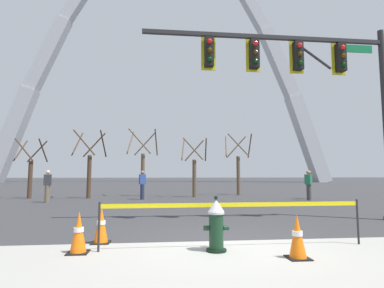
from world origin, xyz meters
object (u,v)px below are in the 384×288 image
(traffic_cone_by_hydrant, at_px, (297,237))
(monument_arch, at_px, (168,62))
(traffic_cone_mid_sidewalk, at_px, (79,233))
(traffic_cone_curb_edge, at_px, (101,225))
(traffic_signal_gantry, at_px, (312,76))
(pedestrian_walking_left, at_px, (47,186))
(pedestrian_standing_center, at_px, (310,184))
(fire_hydrant, at_px, (216,225))
(pedestrian_near_trees, at_px, (142,185))
(pedestrian_walking_right, at_px, (308,185))

(traffic_cone_by_hydrant, height_order, monument_arch, monument_arch)
(traffic_cone_by_hydrant, relative_size, traffic_cone_mid_sidewalk, 1.00)
(traffic_cone_curb_edge, bearing_deg, traffic_signal_gantry, 21.89)
(traffic_signal_gantry, relative_size, pedestrian_walking_left, 4.92)
(traffic_cone_by_hydrant, height_order, traffic_signal_gantry, traffic_signal_gantry)
(traffic_signal_gantry, distance_m, pedestrian_standing_center, 9.69)
(fire_hydrant, xyz_separation_m, traffic_cone_by_hydrant, (1.25, -0.62, -0.11))
(traffic_cone_curb_edge, bearing_deg, pedestrian_near_trees, 88.76)
(fire_hydrant, distance_m, monument_arch, 50.36)
(traffic_cone_curb_edge, distance_m, traffic_signal_gantry, 7.47)
(fire_hydrant, distance_m, traffic_cone_mid_sidewalk, 2.44)
(pedestrian_walking_left, xyz_separation_m, pedestrian_near_trees, (4.58, 1.37, 0.00))
(traffic_cone_mid_sidewalk, relative_size, pedestrian_walking_left, 0.46)
(pedestrian_walking_left, bearing_deg, traffic_signal_gantry, -35.29)
(traffic_cone_by_hydrant, distance_m, traffic_cone_mid_sidewalk, 3.76)
(traffic_cone_curb_edge, relative_size, pedestrian_walking_right, 0.46)
(traffic_cone_mid_sidewalk, distance_m, pedestrian_near_trees, 11.71)
(traffic_cone_by_hydrant, xyz_separation_m, traffic_cone_mid_sidewalk, (-3.69, 0.74, 0.00))
(pedestrian_standing_center, relative_size, pedestrian_walking_right, 1.00)
(pedestrian_walking_left, bearing_deg, monument_arch, 79.28)
(pedestrian_walking_left, bearing_deg, fire_hydrant, -57.96)
(fire_hydrant, height_order, traffic_signal_gantry, traffic_signal_gantry)
(traffic_signal_gantry, height_order, pedestrian_near_trees, traffic_signal_gantry)
(traffic_signal_gantry, height_order, pedestrian_walking_right, traffic_signal_gantry)
(fire_hydrant, relative_size, traffic_cone_mid_sidewalk, 1.36)
(monument_arch, relative_size, pedestrian_near_trees, 35.76)
(traffic_cone_by_hydrant, relative_size, pedestrian_standing_center, 0.46)
(fire_hydrant, bearing_deg, traffic_cone_curb_edge, 157.75)
(traffic_cone_by_hydrant, relative_size, traffic_signal_gantry, 0.09)
(monument_arch, height_order, pedestrian_standing_center, monument_arch)
(pedestrian_standing_center, bearing_deg, traffic_cone_curb_edge, -132.94)
(traffic_cone_mid_sidewalk, distance_m, traffic_signal_gantry, 7.94)
(traffic_cone_curb_edge, xyz_separation_m, pedestrian_standing_center, (9.73, 10.46, 0.46))
(traffic_signal_gantry, xyz_separation_m, monument_arch, (-3.41, 42.91, 16.21))
(fire_hydrant, height_order, traffic_cone_mid_sidewalk, fire_hydrant)
(traffic_cone_mid_sidewalk, relative_size, traffic_cone_curb_edge, 1.00)
(traffic_cone_curb_edge, height_order, pedestrian_walking_left, pedestrian_walking_left)
(traffic_cone_by_hydrant, height_order, pedestrian_walking_left, pedestrian_walking_left)
(traffic_cone_mid_sidewalk, bearing_deg, pedestrian_standing_center, 48.40)
(traffic_cone_curb_edge, height_order, traffic_signal_gantry, traffic_signal_gantry)
(fire_hydrant, xyz_separation_m, traffic_cone_mid_sidewalk, (-2.44, 0.12, -0.11))
(traffic_signal_gantry, xyz_separation_m, pedestrian_walking_right, (3.31, 7.09, -3.59))
(traffic_cone_by_hydrant, bearing_deg, monument_arch, 91.25)
(pedestrian_standing_center, xyz_separation_m, pedestrian_near_trees, (-9.50, 0.46, 0.00))
(fire_hydrant, bearing_deg, pedestrian_walking_right, 56.08)
(pedestrian_standing_center, bearing_deg, traffic_signal_gantry, -115.68)
(fire_hydrant, height_order, traffic_cone_curb_edge, fire_hydrant)
(traffic_cone_curb_edge, xyz_separation_m, monument_arch, (2.42, 45.26, 20.25))
(traffic_signal_gantry, height_order, monument_arch, monument_arch)
(traffic_cone_curb_edge, xyz_separation_m, pedestrian_walking_left, (-4.34, 9.54, 0.46))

